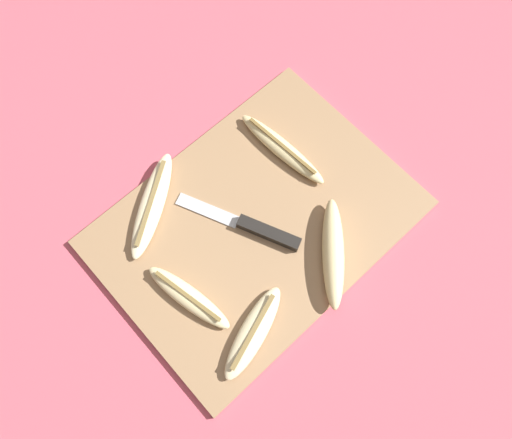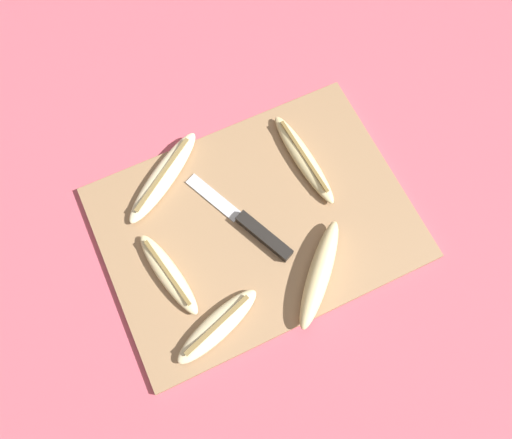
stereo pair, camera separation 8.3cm
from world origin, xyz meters
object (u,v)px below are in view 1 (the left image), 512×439
at_px(banana_pale_long, 152,205).
at_px(banana_soft_right, 189,297).
at_px(knife, 258,230).
at_px(banana_mellow_near, 282,149).
at_px(banana_ripe_center, 333,253).
at_px(banana_cream_curved, 253,332).

distance_m(banana_pale_long, banana_soft_right, 0.17).
distance_m(knife, banana_mellow_near, 0.15).
bearing_deg(banana_ripe_center, banana_cream_curved, -178.37).
bearing_deg(banana_soft_right, knife, 3.26).
xyz_separation_m(knife, banana_mellow_near, (0.13, 0.08, 0.00)).
height_order(banana_cream_curved, banana_soft_right, same).
height_order(banana_cream_curved, banana_ripe_center, banana_ripe_center).
distance_m(banana_soft_right, banana_ripe_center, 0.24).
height_order(knife, banana_cream_curved, banana_cream_curved).
xyz_separation_m(knife, banana_pale_long, (-0.10, 0.15, 0.00)).
bearing_deg(banana_cream_curved, banana_mellow_near, 38.44).
relative_size(banana_pale_long, banana_cream_curved, 1.11).
relative_size(knife, banana_pale_long, 1.15).
height_order(knife, banana_pale_long, banana_pale_long).
distance_m(knife, banana_pale_long, 0.18).
xyz_separation_m(banana_pale_long, banana_mellow_near, (0.23, -0.07, 0.00)).
xyz_separation_m(banana_cream_curved, banana_mellow_near, (0.25, 0.20, -0.00)).
distance_m(knife, banana_cream_curved, 0.17).
bearing_deg(banana_soft_right, banana_ripe_center, -25.50).
relative_size(knife, banana_soft_right, 1.28).
bearing_deg(knife, banana_mellow_near, 7.59).
xyz_separation_m(banana_cream_curved, banana_soft_right, (-0.04, 0.11, -0.00)).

